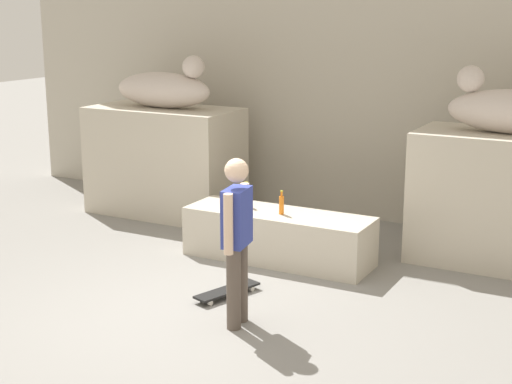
{
  "coord_description": "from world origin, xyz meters",
  "views": [
    {
      "loc": [
        3.99,
        -6.12,
        3.07
      ],
      "look_at": [
        0.21,
        0.94,
        1.1
      ],
      "focal_mm": 53.64,
      "sensor_mm": 36.0,
      "label": 1
    }
  ],
  "objects_px": {
    "bottle_orange": "(282,205)",
    "bottle_brown": "(246,196)",
    "statue_reclining_left": "(165,88)",
    "skater": "(237,235)",
    "skateboard": "(227,291)"
  },
  "relations": [
    {
      "from": "bottle_orange",
      "to": "bottle_brown",
      "type": "height_order",
      "value": "bottle_brown"
    },
    {
      "from": "statue_reclining_left",
      "to": "skateboard",
      "type": "relative_size",
      "value": 1.97
    },
    {
      "from": "statue_reclining_left",
      "to": "skateboard",
      "type": "distance_m",
      "value": 3.99
    },
    {
      "from": "bottle_orange",
      "to": "bottle_brown",
      "type": "xyz_separation_m",
      "value": [
        -0.55,
        0.11,
        0.01
      ]
    },
    {
      "from": "skateboard",
      "to": "statue_reclining_left",
      "type": "bearing_deg",
      "value": -116.76
    },
    {
      "from": "statue_reclining_left",
      "to": "bottle_orange",
      "type": "height_order",
      "value": "statue_reclining_left"
    },
    {
      "from": "skater",
      "to": "bottle_brown",
      "type": "distance_m",
      "value": 2.24
    },
    {
      "from": "statue_reclining_left",
      "to": "skater",
      "type": "bearing_deg",
      "value": -44.4
    },
    {
      "from": "statue_reclining_left",
      "to": "bottle_brown",
      "type": "xyz_separation_m",
      "value": [
        1.97,
        -1.12,
        -1.14
      ]
    },
    {
      "from": "statue_reclining_left",
      "to": "bottle_orange",
      "type": "xyz_separation_m",
      "value": [
        2.52,
        -1.23,
        -1.15
      ]
    },
    {
      "from": "statue_reclining_left",
      "to": "skateboard",
      "type": "bearing_deg",
      "value": -43.17
    },
    {
      "from": "skater",
      "to": "bottle_brown",
      "type": "height_order",
      "value": "skater"
    },
    {
      "from": "bottle_orange",
      "to": "skateboard",
      "type": "bearing_deg",
      "value": -90.51
    },
    {
      "from": "skater",
      "to": "bottle_orange",
      "type": "bearing_deg",
      "value": -175.51
    },
    {
      "from": "skateboard",
      "to": "bottle_orange",
      "type": "distance_m",
      "value": 1.45
    }
  ]
}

